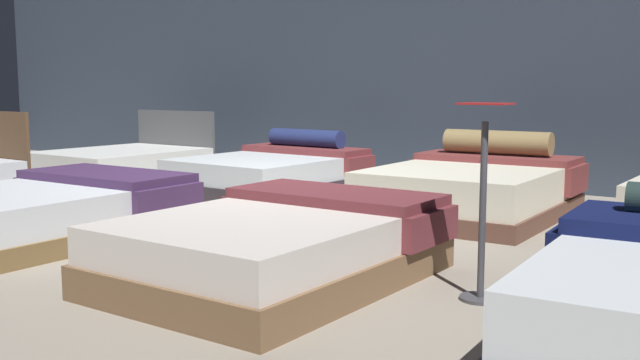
{
  "coord_description": "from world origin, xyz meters",
  "views": [
    {
      "loc": [
        3.93,
        -4.86,
        1.23
      ],
      "look_at": [
        0.1,
        0.75,
        0.36
      ],
      "focal_mm": 40.78,
      "sensor_mm": 36.0,
      "label": 1
    }
  ],
  "objects_px": {
    "bed_6": "(473,188)",
    "price_sign": "(482,224)",
    "bed_2": "(279,245)",
    "bed_4": "(123,164)",
    "bed_5": "(271,174)",
    "bed_1": "(51,210)"
  },
  "relations": [
    {
      "from": "bed_2",
      "to": "bed_1",
      "type": "bearing_deg",
      "value": -179.54
    },
    {
      "from": "bed_4",
      "to": "bed_6",
      "type": "distance_m",
      "value": 4.89
    },
    {
      "from": "bed_2",
      "to": "bed_5",
      "type": "xyz_separation_m",
      "value": [
        -2.31,
        2.86,
        0.01
      ]
    },
    {
      "from": "bed_2",
      "to": "bed_4",
      "type": "relative_size",
      "value": 1.04
    },
    {
      "from": "bed_2",
      "to": "price_sign",
      "type": "xyz_separation_m",
      "value": [
        1.23,
        0.31,
        0.22
      ]
    },
    {
      "from": "bed_1",
      "to": "bed_6",
      "type": "xyz_separation_m",
      "value": [
        2.49,
        2.91,
        0.04
      ]
    },
    {
      "from": "bed_1",
      "to": "bed_5",
      "type": "bearing_deg",
      "value": 87.9
    },
    {
      "from": "bed_2",
      "to": "bed_4",
      "type": "height_order",
      "value": "bed_4"
    },
    {
      "from": "bed_2",
      "to": "bed_5",
      "type": "bearing_deg",
      "value": 130.07
    },
    {
      "from": "bed_5",
      "to": "bed_6",
      "type": "bearing_deg",
      "value": 4.84
    },
    {
      "from": "bed_6",
      "to": "price_sign",
      "type": "bearing_deg",
      "value": -67.22
    },
    {
      "from": "bed_6",
      "to": "price_sign",
      "type": "xyz_separation_m",
      "value": [
        1.14,
        -2.63,
        0.19
      ]
    },
    {
      "from": "bed_1",
      "to": "bed_5",
      "type": "distance_m",
      "value": 2.83
    },
    {
      "from": "price_sign",
      "to": "bed_4",
      "type": "bearing_deg",
      "value": 157.16
    },
    {
      "from": "price_sign",
      "to": "bed_1",
      "type": "bearing_deg",
      "value": -175.55
    },
    {
      "from": "bed_1",
      "to": "bed_6",
      "type": "relative_size",
      "value": 0.97
    },
    {
      "from": "bed_1",
      "to": "bed_4",
      "type": "xyz_separation_m",
      "value": [
        -2.4,
        2.82,
        -0.01
      ]
    },
    {
      "from": "bed_5",
      "to": "bed_1",
      "type": "bearing_deg",
      "value": -88.82
    },
    {
      "from": "bed_2",
      "to": "price_sign",
      "type": "relative_size",
      "value": 1.84
    },
    {
      "from": "bed_2",
      "to": "price_sign",
      "type": "distance_m",
      "value": 1.29
    },
    {
      "from": "bed_4",
      "to": "price_sign",
      "type": "xyz_separation_m",
      "value": [
        6.03,
        -2.54,
        0.24
      ]
    },
    {
      "from": "bed_2",
      "to": "bed_6",
      "type": "bearing_deg",
      "value": 89.31
    }
  ]
}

